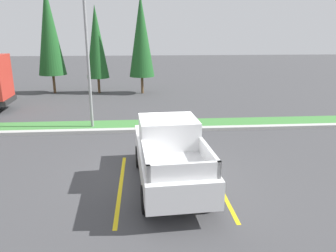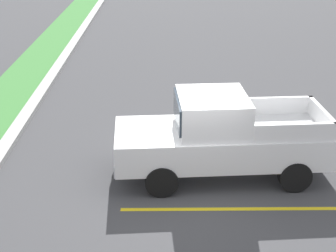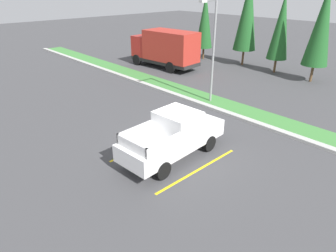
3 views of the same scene
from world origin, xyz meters
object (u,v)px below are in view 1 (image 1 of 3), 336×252
at_px(cypress_tree_left_inner, 49,31).
at_px(cypress_tree_right_inner, 141,36).
at_px(pickup_truck_main, 169,153).
at_px(street_light, 87,53).
at_px(cypress_tree_center, 96,42).

bearing_deg(cypress_tree_left_inner, cypress_tree_right_inner, -5.78).
height_order(pickup_truck_main, cypress_tree_right_inner, cypress_tree_right_inner).
bearing_deg(cypress_tree_right_inner, pickup_truck_main, -87.20).
distance_m(street_light, cypress_tree_left_inner, 11.32).
bearing_deg(pickup_truck_main, street_light, 117.45).
bearing_deg(cypress_tree_right_inner, cypress_tree_left_inner, 174.22).
bearing_deg(street_light, cypress_tree_right_inner, 75.03).
distance_m(cypress_tree_left_inner, cypress_tree_right_inner, 7.06).
height_order(street_light, cypress_tree_right_inner, cypress_tree_right_inner).
xyz_separation_m(street_light, cypress_tree_center, (-0.88, 10.13, 0.21)).
relative_size(pickup_truck_main, cypress_tree_right_inner, 0.71).
bearing_deg(cypress_tree_center, pickup_truck_main, -75.66).
bearing_deg(pickup_truck_main, cypress_tree_center, 104.34).
relative_size(street_light, cypress_tree_right_inner, 0.86).
height_order(street_light, cypress_tree_center, cypress_tree_center).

